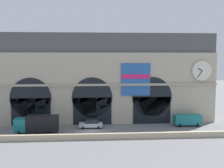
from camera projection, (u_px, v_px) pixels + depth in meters
name	position (u px, v px, depth m)	size (l,w,h in m)	color
ground_plane	(92.00, 131.00, 48.77)	(200.00, 200.00, 0.00)	slate
quay_parapet_wall	(92.00, 136.00, 44.02)	(90.00, 0.70, 0.98)	#BCAD8C
station_building	(92.00, 80.00, 55.05)	(50.47, 4.87, 18.26)	#B2A891
box_truck_midwest	(37.00, 124.00, 47.45)	(7.50, 2.91, 3.12)	#19727A
car_center	(91.00, 124.00, 50.98)	(4.40, 2.22, 1.55)	#ADB2B7
van_east	(187.00, 120.00, 52.61)	(5.20, 2.48, 2.20)	#19727A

